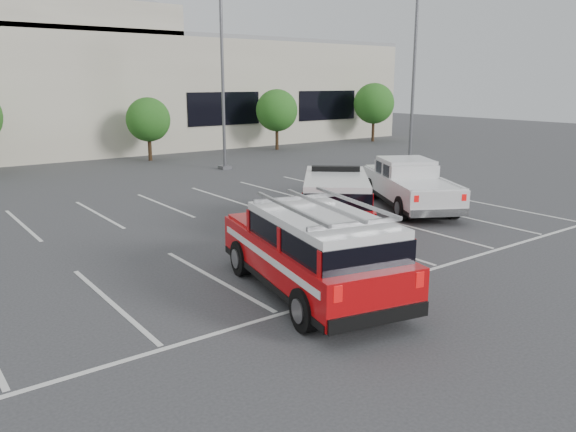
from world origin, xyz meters
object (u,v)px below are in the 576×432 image
(tree_far_right, at_px, (374,105))
(white_pickup, at_px, (409,189))
(convention_building, at_px, (27,85))
(tree_mid_right, at_px, (149,121))
(fire_chief_suv, at_px, (335,206))
(ladder_suv, at_px, (313,257))
(light_pole_right, at_px, (414,77))
(tree_right, at_px, (277,112))
(light_pole_mid, at_px, (223,77))

(tree_far_right, height_order, white_pickup, tree_far_right)
(convention_building, bearing_deg, white_pickup, -75.50)
(convention_building, height_order, tree_far_right, convention_building)
(tree_mid_right, xyz_separation_m, tree_far_right, (20.00, 0.00, 0.54))
(fire_chief_suv, bearing_deg, white_pickup, 51.96)
(convention_building, bearing_deg, fire_chief_suv, -84.79)
(white_pickup, bearing_deg, ladder_suv, -121.66)
(tree_far_right, bearing_deg, tree_mid_right, -180.00)
(convention_building, distance_m, light_pole_right, 26.99)
(tree_mid_right, bearing_deg, ladder_suv, -104.82)
(tree_mid_right, relative_size, tree_right, 0.90)
(tree_right, xyz_separation_m, light_pole_mid, (-8.09, -6.05, 2.41))
(tree_far_right, bearing_deg, tree_right, -180.00)
(tree_right, relative_size, ladder_suv, 0.71)
(tree_mid_right, bearing_deg, tree_right, 0.00)
(white_pickup, bearing_deg, tree_right, 98.25)
(white_pickup, distance_m, ladder_suv, 10.39)
(tree_right, height_order, fire_chief_suv, tree_right)
(convention_building, xyz_separation_m, tree_right, (14.91, -9.82, -1.95))
(tree_right, xyz_separation_m, ladder_suv, (-16.45, -24.38, -1.85))
(ladder_suv, bearing_deg, fire_chief_suv, 55.71)
(convention_building, relative_size, fire_chief_suv, 9.90)
(tree_mid_right, distance_m, ladder_suv, 25.27)
(tree_right, height_order, light_pole_mid, light_pole_mid)
(tree_far_right, distance_m, white_pickup, 26.08)
(tree_mid_right, bearing_deg, white_pickup, -82.27)
(fire_chief_suv, xyz_separation_m, white_pickup, (4.78, 0.99, -0.11))
(tree_far_right, xyz_separation_m, white_pickup, (-17.38, -19.31, -2.28))
(light_pole_mid, distance_m, light_pole_right, 10.82)
(white_pickup, xyz_separation_m, ladder_suv, (-9.07, -5.07, 0.16))
(tree_mid_right, relative_size, ladder_suv, 0.64)
(tree_right, relative_size, tree_far_right, 0.91)
(tree_far_right, bearing_deg, light_pole_mid, -161.52)
(tree_far_right, distance_m, fire_chief_suv, 30.13)
(fire_chief_suv, bearing_deg, convention_building, 135.52)
(convention_building, height_order, white_pickup, convention_building)
(fire_chief_suv, bearing_deg, light_pole_right, 72.58)
(convention_building, distance_m, ladder_suv, 34.44)
(tree_far_right, relative_size, light_pole_right, 0.47)
(tree_far_right, distance_m, light_pole_mid, 19.19)
(tree_right, bearing_deg, fire_chief_suv, -120.93)
(light_pole_mid, bearing_deg, fire_chief_suv, -105.94)
(light_pole_mid, distance_m, ladder_suv, 20.59)
(tree_mid_right, xyz_separation_m, fire_chief_suv, (-2.16, -20.30, -1.63))
(fire_chief_suv, xyz_separation_m, ladder_suv, (-4.29, -4.08, 0.05))
(tree_mid_right, bearing_deg, convention_building, 116.57)
(convention_building, xyz_separation_m, ladder_suv, (-1.54, -34.20, -3.80))
(tree_mid_right, bearing_deg, light_pole_right, -47.83)
(light_pole_mid, xyz_separation_m, fire_chief_suv, (-4.07, -14.25, -4.31))
(light_pole_mid, xyz_separation_m, white_pickup, (0.71, -13.27, -4.43))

